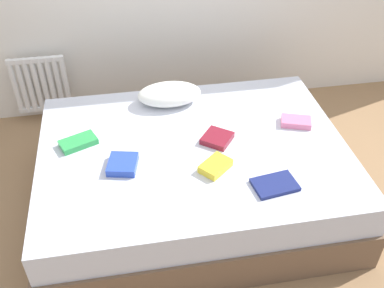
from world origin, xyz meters
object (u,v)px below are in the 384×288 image
at_px(pillow, 169,94).
at_px(textbook_green, 78,142).
at_px(textbook_yellow, 216,166).
at_px(textbook_maroon, 217,138).
at_px(textbook_pink, 296,122).
at_px(textbook_navy, 275,185).
at_px(bed, 193,175).
at_px(textbook_blue, 123,164).
at_px(radiator, 41,85).

relative_size(pillow, textbook_green, 1.99).
height_order(textbook_yellow, textbook_maroon, textbook_yellow).
bearing_deg(textbook_pink, pillow, 171.62).
distance_m(pillow, textbook_navy, 1.09).
bearing_deg(bed, textbook_yellow, -68.60).
distance_m(pillow, textbook_yellow, 0.79).
bearing_deg(pillow, textbook_blue, -119.74).
bearing_deg(textbook_pink, textbook_maroon, -152.81).
distance_m(textbook_blue, textbook_navy, 0.91).
bearing_deg(textbook_blue, textbook_yellow, 0.93).
height_order(textbook_yellow, textbook_blue, same).
bearing_deg(textbook_green, radiator, 85.55).
bearing_deg(textbook_navy, textbook_pink, 50.98).
relative_size(textbook_maroon, textbook_blue, 0.95).
xyz_separation_m(textbook_yellow, textbook_green, (-0.82, 0.38, -0.00)).
height_order(textbook_pink, textbook_maroon, textbook_pink).
xyz_separation_m(textbook_green, textbook_blue, (0.27, -0.27, 0.00)).
height_order(textbook_yellow, textbook_green, textbook_yellow).
height_order(textbook_maroon, textbook_blue, textbook_blue).
relative_size(radiator, textbook_yellow, 2.64).
relative_size(textbook_blue, textbook_navy, 0.75).
xyz_separation_m(bed, pillow, (-0.08, 0.53, 0.33)).
bearing_deg(pillow, bed, -81.35).
distance_m(radiator, textbook_yellow, 1.86).
height_order(bed, radiator, radiator).
distance_m(radiator, textbook_maroon, 1.71).
bearing_deg(pillow, textbook_yellow, -77.26).
xyz_separation_m(textbook_maroon, textbook_green, (-0.89, 0.11, 0.00)).
distance_m(textbook_yellow, textbook_navy, 0.37).
bearing_deg(bed, textbook_green, 168.70).
height_order(bed, textbook_blue, textbook_blue).
xyz_separation_m(bed, textbook_navy, (0.40, -0.44, 0.26)).
height_order(textbook_yellow, textbook_navy, textbook_yellow).
bearing_deg(textbook_maroon, textbook_pink, 45.54).
distance_m(textbook_yellow, textbook_green, 0.90).
bearing_deg(bed, pillow, 98.65).
distance_m(textbook_pink, textbook_green, 1.45).
xyz_separation_m(bed, textbook_pink, (0.73, 0.12, 0.27)).
height_order(pillow, textbook_blue, pillow).
bearing_deg(textbook_pink, textbook_navy, -102.04).
xyz_separation_m(bed, radiator, (-1.08, 1.20, 0.11)).
xyz_separation_m(radiator, textbook_yellow, (1.17, -1.44, 0.17)).
bearing_deg(pillow, textbook_navy, -63.79).
xyz_separation_m(bed, textbook_green, (-0.72, 0.14, 0.27)).
bearing_deg(textbook_blue, bed, 27.84).
bearing_deg(textbook_navy, textbook_maroon, 108.18).
relative_size(bed, textbook_pink, 10.08).
distance_m(bed, textbook_green, 0.79).
bearing_deg(radiator, textbook_blue, -64.74).
distance_m(bed, pillow, 0.63).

